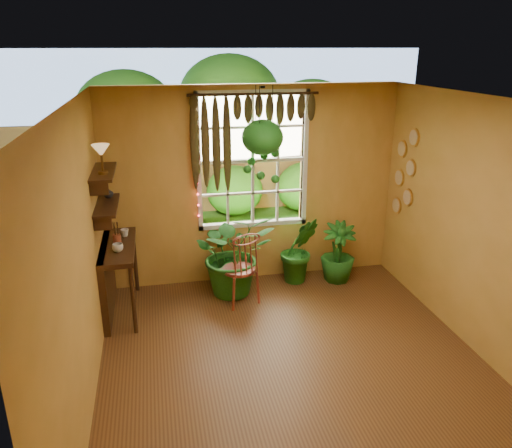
# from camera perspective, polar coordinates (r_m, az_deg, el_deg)

# --- Properties ---
(floor) EXTENTS (4.50, 4.50, 0.00)m
(floor) POSITION_cam_1_polar(r_m,az_deg,el_deg) (5.40, 4.63, -16.13)
(floor) COLOR brown
(floor) RESTS_ON ground
(ceiling) EXTENTS (4.50, 4.50, 0.00)m
(ceiling) POSITION_cam_1_polar(r_m,az_deg,el_deg) (4.41, 5.61, 13.67)
(ceiling) COLOR silver
(ceiling) RESTS_ON wall_back
(wall_back) EXTENTS (4.00, 0.00, 4.00)m
(wall_back) POSITION_cam_1_polar(r_m,az_deg,el_deg) (6.81, -0.34, 4.32)
(wall_back) COLOR gold
(wall_back) RESTS_ON floor
(wall_left) EXTENTS (0.00, 4.50, 4.50)m
(wall_left) POSITION_cam_1_polar(r_m,az_deg,el_deg) (4.61, -19.56, -4.56)
(wall_left) COLOR gold
(wall_left) RESTS_ON floor
(wall_right) EXTENTS (0.00, 4.50, 4.50)m
(wall_right) POSITION_cam_1_polar(r_m,az_deg,el_deg) (5.63, 24.99, -0.94)
(wall_right) COLOR gold
(wall_right) RESTS_ON floor
(window) EXTENTS (1.52, 0.10, 1.86)m
(window) POSITION_cam_1_polar(r_m,az_deg,el_deg) (6.76, -0.39, 7.25)
(window) COLOR silver
(window) RESTS_ON wall_back
(valance_vine) EXTENTS (1.70, 0.12, 1.10)m
(valance_vine) POSITION_cam_1_polar(r_m,az_deg,el_deg) (6.52, -0.94, 11.95)
(valance_vine) COLOR #3A210F
(valance_vine) RESTS_ON window
(string_lights) EXTENTS (0.03, 0.03, 1.54)m
(string_lights) POSITION_cam_1_polar(r_m,az_deg,el_deg) (6.55, -6.82, 7.17)
(string_lights) COLOR #FF2633
(string_lights) RESTS_ON window
(wall_plates) EXTENTS (0.04, 0.32, 1.10)m
(wall_plates) POSITION_cam_1_polar(r_m,az_deg,el_deg) (7.00, 16.61, 5.62)
(wall_plates) COLOR beige
(wall_plates) RESTS_ON wall_right
(counter_ledge) EXTENTS (0.40, 1.20, 0.90)m
(counter_ledge) POSITION_cam_1_polar(r_m,az_deg,el_deg) (6.37, -16.25, -5.26)
(counter_ledge) COLOR #3A210F
(counter_ledge) RESTS_ON floor
(shelf_lower) EXTENTS (0.25, 0.90, 0.04)m
(shelf_lower) POSITION_cam_1_polar(r_m,az_deg,el_deg) (6.07, -16.69, 2.04)
(shelf_lower) COLOR #3A210F
(shelf_lower) RESTS_ON wall_left
(shelf_upper) EXTENTS (0.25, 0.90, 0.04)m
(shelf_upper) POSITION_cam_1_polar(r_m,az_deg,el_deg) (5.97, -17.06, 5.70)
(shelf_upper) COLOR #3A210F
(shelf_upper) RESTS_ON wall_left
(backyard) EXTENTS (14.00, 10.00, 12.00)m
(backyard) POSITION_cam_1_polar(r_m,az_deg,el_deg) (11.32, -3.85, 10.13)
(backyard) COLOR #1C5418
(backyard) RESTS_ON ground
(windsor_chair) EXTENTS (0.55, 0.56, 1.14)m
(windsor_chair) POSITION_cam_1_polar(r_m,az_deg,el_deg) (6.46, -1.82, -6.26)
(windsor_chair) COLOR maroon
(windsor_chair) RESTS_ON floor
(potted_plant_left) EXTENTS (1.10, 0.98, 1.16)m
(potted_plant_left) POSITION_cam_1_polar(r_m,az_deg,el_deg) (6.60, -2.54, -3.31)
(potted_plant_left) COLOR #124715
(potted_plant_left) RESTS_ON floor
(potted_plant_mid) EXTENTS (0.53, 0.43, 0.96)m
(potted_plant_mid) POSITION_cam_1_polar(r_m,az_deg,el_deg) (6.98, 4.97, -2.95)
(potted_plant_mid) COLOR #124715
(potted_plant_mid) RESTS_ON floor
(potted_plant_right) EXTENTS (0.55, 0.55, 0.85)m
(potted_plant_right) POSITION_cam_1_polar(r_m,az_deg,el_deg) (7.10, 9.36, -3.21)
(potted_plant_right) COLOR #124715
(potted_plant_right) RESTS_ON floor
(hanging_basket) EXTENTS (0.53, 0.53, 1.23)m
(hanging_basket) POSITION_cam_1_polar(r_m,az_deg,el_deg) (6.43, 0.74, 9.27)
(hanging_basket) COLOR black
(hanging_basket) RESTS_ON ceiling
(cup_a) EXTENTS (0.14, 0.14, 0.10)m
(cup_a) POSITION_cam_1_polar(r_m,az_deg,el_deg) (6.00, -15.52, -2.63)
(cup_a) COLOR silver
(cup_a) RESTS_ON counter_ledge
(cup_b) EXTENTS (0.12, 0.12, 0.10)m
(cup_b) POSITION_cam_1_polar(r_m,az_deg,el_deg) (6.46, -14.77, -0.98)
(cup_b) COLOR beige
(cup_b) RESTS_ON counter_ledge
(brush_jar) EXTENTS (0.10, 0.10, 0.36)m
(brush_jar) POSITION_cam_1_polar(r_m,az_deg,el_deg) (6.21, -15.66, -1.00)
(brush_jar) COLOR brown
(brush_jar) RESTS_ON counter_ledge
(shelf_vase) EXTENTS (0.16, 0.16, 0.13)m
(shelf_vase) POSITION_cam_1_polar(r_m,az_deg,el_deg) (6.31, -16.54, 3.47)
(shelf_vase) COLOR #B2AD99
(shelf_vase) RESTS_ON shelf_lower
(tiffany_lamp) EXTENTS (0.20, 0.20, 0.33)m
(tiffany_lamp) POSITION_cam_1_polar(r_m,az_deg,el_deg) (5.75, -17.29, 7.83)
(tiffany_lamp) COLOR brown
(tiffany_lamp) RESTS_ON shelf_upper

